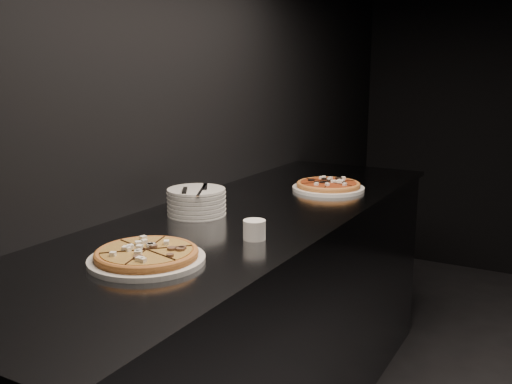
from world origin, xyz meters
The scene contains 7 objects.
wall_left centered at (-2.50, 0.00, 1.40)m, with size 0.02×5.00×2.80m, color black.
counter centered at (-2.13, 0.00, 0.46)m, with size 0.74×2.44×0.92m.
pizza_mushroom centered at (-2.09, -0.62, 0.94)m, with size 0.36×0.36×0.04m.
pizza_tomato centered at (-2.02, 0.53, 0.94)m, with size 0.35×0.35×0.04m.
plate_stack centered at (-2.29, -0.11, 0.97)m, with size 0.22×0.22×0.10m.
cutlery centered at (-2.28, -0.12, 1.02)m, with size 0.10×0.22×0.01m.
ramekin centered at (-1.94, -0.28, 0.95)m, with size 0.07×0.07×0.06m.
Camera 1 is at (-1.08, -1.80, 1.45)m, focal length 40.00 mm.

